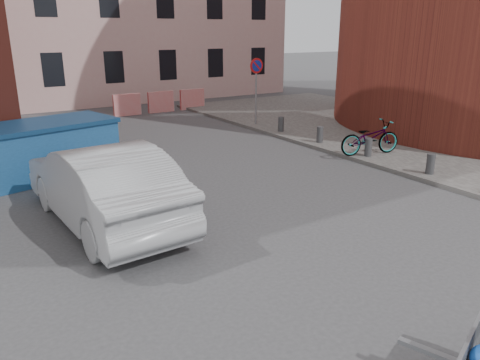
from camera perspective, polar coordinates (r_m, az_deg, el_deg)
ground at (r=8.76m, az=4.81°, el=-8.16°), size 120.00×120.00×0.00m
sidewalk at (r=18.41m, az=22.37°, el=4.67°), size 9.00×24.00×0.12m
no_parking_sign at (r=19.16m, az=2.01°, el=12.39°), size 0.60×0.09×2.65m
bollards at (r=14.89m, az=15.38°, el=3.86°), size 0.22×9.02×0.55m
barriers at (r=23.30m, az=-9.61°, el=9.37°), size 4.70×0.18×1.00m
dumpster at (r=13.77m, az=-22.45°, el=3.54°), size 3.86×2.56×1.49m
silver_car at (r=9.89m, az=-16.33°, el=-0.52°), size 2.09×5.18×1.67m
bicycle at (r=15.08m, az=15.55°, el=4.99°), size 2.11×1.18×1.05m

